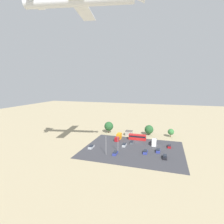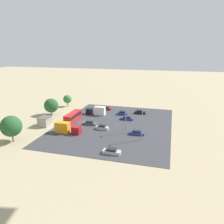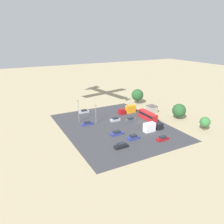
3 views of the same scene
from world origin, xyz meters
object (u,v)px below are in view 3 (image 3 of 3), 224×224
object	(u,v)px
parked_car_2	(133,137)
parked_car_5	(117,133)
parked_car_7	(131,120)
parked_car_4	(115,119)
parked_car_1	(84,111)
parked_car_6	(163,138)
parked_truck_0	(152,127)
parked_car_0	(87,123)
shed_building	(152,109)
bus	(148,115)
parked_truck_1	(128,110)
parked_car_3	(121,146)

from	to	relation	value
parked_car_2	parked_car_5	size ratio (longest dim) A/B	0.88
parked_car_7	parked_car_5	bearing A→B (deg)	127.31
parked_car_7	parked_car_4	bearing A→B (deg)	61.37
parked_car_1	parked_car_6	distance (m)	41.89
parked_car_2	parked_truck_0	size ratio (longest dim) A/B	0.53
parked_car_0	parked_car_5	xyz separation A→B (m)	(-13.77, -5.94, 0.00)
shed_building	parked_car_7	distance (m)	15.80
parked_car_2	parked_car_4	xyz separation A→B (m)	(18.09, -2.95, -0.01)
shed_building	parked_car_6	world-z (taller)	shed_building
parked_car_1	parked_car_5	distance (m)	28.37
parked_car_0	parked_car_7	bearing A→B (deg)	-104.82
bus	parked_car_6	bearing A→B (deg)	67.88
parked_truck_1	parked_car_4	bearing A→B (deg)	120.57
parked_car_1	parked_truck_1	size ratio (longest dim) A/B	0.56
parked_car_4	parked_car_5	distance (m)	13.65
parked_truck_0	shed_building	bearing A→B (deg)	142.08
shed_building	parked_truck_1	bearing A→B (deg)	67.87
parked_car_4	parked_car_5	xyz separation A→B (m)	(-12.18, 6.15, -0.07)
shed_building	parked_car_2	xyz separation A→B (m)	(-19.84, 23.69, -0.86)
bus	parked_car_6	distance (m)	19.97
parked_car_5	parked_car_7	size ratio (longest dim) A/B	1.03
shed_building	parked_car_5	world-z (taller)	shed_building
parked_car_0	parked_car_3	xyz separation A→B (m)	(-23.01, -2.33, 0.08)
parked_car_3	parked_car_5	world-z (taller)	parked_car_3
parked_car_2	parked_car_7	xyz separation A→B (m)	(14.96, -8.68, -0.07)
parked_car_2	parked_car_1	bearing A→B (deg)	-171.96
parked_car_6	parked_car_7	bearing A→B (deg)	179.72
parked_car_5	bus	bearing A→B (deg)	110.22
bus	parked_car_0	size ratio (longest dim) A/B	2.19
parked_car_3	parked_truck_1	world-z (taller)	parked_truck_1
shed_building	parked_car_4	size ratio (longest dim) A/B	1.10
parked_car_3	parked_car_0	bearing A→B (deg)	-174.22
parked_car_2	parked_truck_0	bearing A→B (deg)	104.06
parked_car_5	parked_truck_0	bearing A→B (deg)	76.01
shed_building	parked_car_6	xyz separation A→B (m)	(-25.29, 15.10, -0.94)
parked_truck_0	parked_truck_1	bearing A→B (deg)	172.27
shed_building	parked_car_3	xyz separation A→B (m)	(-23.17, 30.49, -0.86)
shed_building	parked_car_4	distance (m)	20.83
shed_building	parked_car_1	world-z (taller)	shed_building
parked_car_0	parked_car_4	bearing A→B (deg)	-97.48
shed_building	parked_truck_0	world-z (taller)	parked_truck_0
parked_car_2	parked_car_6	world-z (taller)	parked_car_2
parked_car_2	parked_car_0	bearing A→B (deg)	-155.09
parked_car_0	parked_car_7	world-z (taller)	parked_car_7
parked_car_1	parked_car_3	world-z (taller)	parked_car_3
bus	parked_car_6	world-z (taller)	bus
parked_car_0	parked_car_2	size ratio (longest dim) A/B	1.12
parked_car_3	parked_car_6	bearing A→B (deg)	82.19
parked_car_2	parked_car_6	bearing A→B (deg)	57.59
parked_car_0	parked_car_5	distance (m)	14.99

